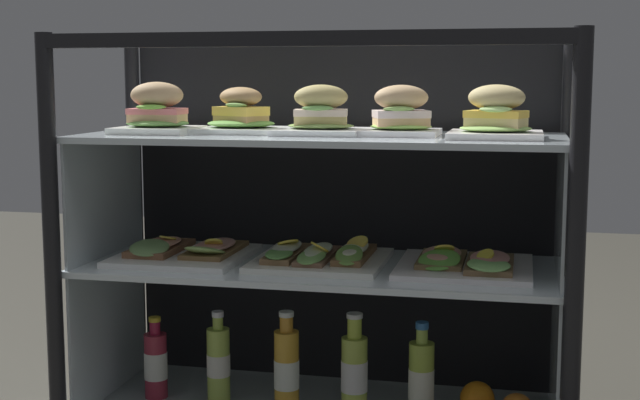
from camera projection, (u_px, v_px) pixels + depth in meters
name	position (u px, v px, depth m)	size (l,w,h in m)	color
case_frame	(330.00, 209.00, 2.25)	(1.18, 0.50, 0.94)	black
riser_lower_tier	(320.00, 340.00, 2.18)	(1.11, 0.42, 0.35)	silver
shelf_lower_glass	(320.00, 267.00, 2.16)	(1.13, 0.44, 0.01)	silver
riser_upper_tier	(320.00, 203.00, 2.14)	(1.11, 0.42, 0.29)	silver
shelf_upper_glass	(320.00, 138.00, 2.12)	(1.13, 0.44, 0.01)	silver
plated_roll_sandwich_far_left	(157.00, 113.00, 2.16)	(0.19, 0.19, 0.12)	white
plated_roll_sandwich_left_of_center	(241.00, 117.00, 2.18)	(0.20, 0.20, 0.11)	white
plated_roll_sandwich_mid_right	(322.00, 116.00, 2.12)	(0.20, 0.20, 0.12)	white
plated_roll_sandwich_near_left_corner	(401.00, 115.00, 2.08)	(0.17, 0.17, 0.12)	white
plated_roll_sandwich_mid_left	(496.00, 119.00, 1.99)	(0.20, 0.20, 0.12)	white
open_sandwich_tray_near_right_corner	(185.00, 251.00, 2.22)	(0.31, 0.32, 0.06)	white
open_sandwich_tray_far_right	(320.00, 256.00, 2.16)	(0.31, 0.32, 0.06)	white
open_sandwich_tray_near_left_corner	(465.00, 263.00, 2.08)	(0.31, 0.32, 0.06)	white
juice_bottle_back_left	(156.00, 364.00, 2.28)	(0.06, 0.06, 0.21)	#9C283A
juice_bottle_front_right_end	(219.00, 363.00, 2.25)	(0.06, 0.06, 0.23)	#B2CD51
juice_bottle_front_fourth	(287.00, 369.00, 2.19)	(0.06, 0.06, 0.24)	gold
juice_bottle_tucked_behind	(355.00, 371.00, 2.18)	(0.06, 0.06, 0.24)	#BACF4F
juice_bottle_front_middle	(421.00, 379.00, 2.15)	(0.06, 0.06, 0.23)	#B0CB45
orange_fruit_near_left_post	(477.00, 399.00, 2.16)	(0.08, 0.08, 0.08)	orange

